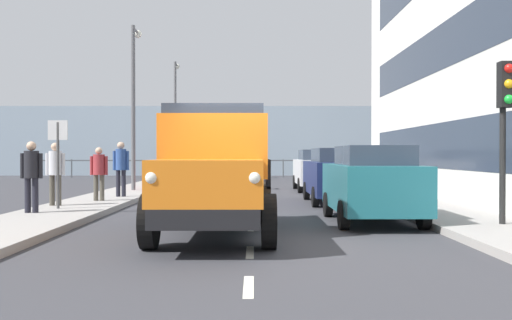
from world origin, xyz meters
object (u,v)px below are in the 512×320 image
(car_navy_kerbside_1, at_px, (338,175))
(traffic_light_near, at_px, (505,107))
(car_red_oppositeside_0, at_px, (188,169))
(pedestrian_couple_b, at_px, (99,170))
(truck_vintage_orange, at_px, (215,174))
(car_teal_kerbside_near, at_px, (372,183))
(pedestrian_strolling, at_px, (121,164))
(street_sign, at_px, (58,148))
(lamp_post_far, at_px, (175,109))
(pedestrian_couple_a, at_px, (31,171))
(car_silver_oppositeside_1, at_px, (202,166))
(car_white_kerbside_2, at_px, (317,169))
(lamp_post_promenade, at_px, (134,92))
(pedestrian_by_lamp, at_px, (55,169))

(car_navy_kerbside_1, relative_size, traffic_light_near, 1.37)
(car_red_oppositeside_0, relative_size, traffic_light_near, 1.27)
(car_red_oppositeside_0, height_order, pedestrian_couple_b, pedestrian_couple_b)
(truck_vintage_orange, height_order, car_teal_kerbside_near, truck_vintage_orange)
(car_navy_kerbside_1, relative_size, car_red_oppositeside_0, 1.08)
(pedestrian_strolling, bearing_deg, street_sign, 81.01)
(car_teal_kerbside_near, bearing_deg, lamp_post_far, -70.97)
(car_teal_kerbside_near, xyz_separation_m, pedestrian_couple_a, (7.90, -0.76, 0.25))
(pedestrian_couple_a, relative_size, street_sign, 0.75)
(pedestrian_couple_a, height_order, pedestrian_couple_b, pedestrian_couple_a)
(traffic_light_near, height_order, lamp_post_far, lamp_post_far)
(pedestrian_couple_a, bearing_deg, lamp_post_far, -91.49)
(car_navy_kerbside_1, bearing_deg, car_silver_oppositeside_1, -66.66)
(pedestrian_strolling, distance_m, street_sign, 4.13)
(car_white_kerbside_2, bearing_deg, car_silver_oppositeside_1, -50.43)
(car_red_oppositeside_0, relative_size, street_sign, 1.80)
(traffic_light_near, height_order, street_sign, traffic_light_near)
(truck_vintage_orange, xyz_separation_m, car_navy_kerbside_1, (-3.36, -7.21, -0.28))
(car_teal_kerbside_near, xyz_separation_m, street_sign, (7.63, -1.77, 0.79))
(truck_vintage_orange, xyz_separation_m, pedestrian_couple_b, (3.90, -6.37, -0.10))
(pedestrian_strolling, height_order, lamp_post_promenade, lamp_post_promenade)
(pedestrian_by_lamp, bearing_deg, street_sign, 113.35)
(car_white_kerbside_2, bearing_deg, lamp_post_promenade, 12.10)
(truck_vintage_orange, distance_m, pedestrian_strolling, 8.79)
(pedestrian_couple_a, distance_m, pedestrian_couple_b, 3.50)
(pedestrian_couple_a, bearing_deg, car_white_kerbside_2, -127.65)
(truck_vintage_orange, xyz_separation_m, pedestrian_strolling, (3.63, -8.01, 0.03))
(truck_vintage_orange, bearing_deg, traffic_light_near, -173.32)
(car_silver_oppositeside_1, relative_size, lamp_post_promenade, 0.63)
(car_navy_kerbside_1, bearing_deg, pedestrian_strolling, -6.51)
(truck_vintage_orange, relative_size, lamp_post_promenade, 0.88)
(lamp_post_far, bearing_deg, car_navy_kerbside_1, 114.28)
(car_white_kerbside_2, distance_m, pedestrian_strolling, 8.70)
(car_teal_kerbside_near, relative_size, traffic_light_near, 1.21)
(car_navy_kerbside_1, xyz_separation_m, pedestrian_strolling, (6.99, -0.80, 0.31))
(truck_vintage_orange, xyz_separation_m, car_white_kerbside_2, (-3.36, -13.19, -0.28))
(pedestrian_couple_b, bearing_deg, car_silver_oppositeside_1, -97.95)
(car_red_oppositeside_0, bearing_deg, car_silver_oppositeside_1, -90.00)
(pedestrian_by_lamp, distance_m, lamp_post_promenade, 7.39)
(pedestrian_strolling, relative_size, traffic_light_near, 0.56)
(car_navy_kerbside_1, relative_size, car_white_kerbside_2, 1.03)
(lamp_post_promenade, xyz_separation_m, street_sign, (0.31, 7.66, -2.28))
(pedestrian_strolling, xyz_separation_m, traffic_light_near, (-9.30, 7.34, 1.26))
(car_silver_oppositeside_1, xyz_separation_m, pedestrian_couple_a, (2.51, 16.77, 0.25))
(car_white_kerbside_2, bearing_deg, car_teal_kerbside_near, 90.00)
(car_teal_kerbside_near, relative_size, pedestrian_couple_a, 2.29)
(car_silver_oppositeside_1, relative_size, pedestrian_by_lamp, 2.39)
(car_red_oppositeside_0, bearing_deg, car_teal_kerbside_near, 115.93)
(car_red_oppositeside_0, height_order, traffic_light_near, traffic_light_near)
(truck_vintage_orange, bearing_deg, car_teal_kerbside_near, -147.00)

